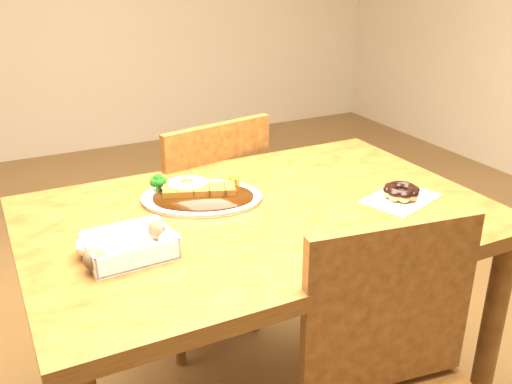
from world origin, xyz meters
name	(u,v)px	position (x,y,z in m)	size (l,w,h in m)	color
table	(260,244)	(0.00, 0.00, 0.65)	(1.20, 0.80, 0.75)	#4F280F
chair_far	(201,222)	(0.04, 0.54, 0.48)	(0.49, 0.49, 0.87)	#4F280F
katsu_curry_plate	(199,195)	(-0.12, 0.14, 0.77)	(0.39, 0.34, 0.06)	white
donut_box	(129,245)	(-0.37, -0.08, 0.78)	(0.22, 0.15, 0.05)	white
pon_de_ring	(401,192)	(0.38, -0.10, 0.77)	(0.24, 0.20, 0.04)	silver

